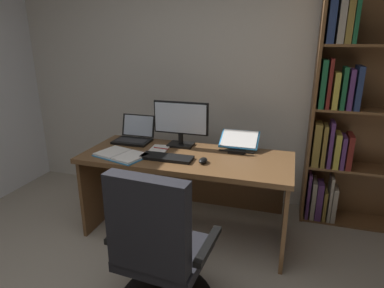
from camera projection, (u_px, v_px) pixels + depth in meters
name	position (u px, v px, depth m)	size (l,w,h in m)	color
wall_back	(213.00, 71.00, 3.31)	(4.87, 0.12, 2.66)	beige
desk	(189.00, 174.00, 2.84)	(1.72, 0.71, 0.73)	brown
bookshelf	(355.00, 114.00, 2.83)	(0.97, 0.31, 2.14)	brown
office_chair	(159.00, 257.00, 1.96)	(0.64, 0.60, 0.98)	black
monitor	(181.00, 124.00, 2.89)	(0.50, 0.16, 0.40)	black
laptop	(134.00, 136.00, 3.07)	(0.33, 0.29, 0.23)	black
keyboard	(167.00, 157.00, 2.63)	(0.42, 0.15, 0.02)	black
computer_mouse	(203.00, 160.00, 2.54)	(0.06, 0.10, 0.04)	black
reading_stand_with_book	(239.00, 141.00, 2.84)	(0.33, 0.27, 0.14)	black
open_binder	(121.00, 155.00, 2.69)	(0.47, 0.37, 0.02)	#2D84C6
notepad	(159.00, 149.00, 2.85)	(0.15, 0.21, 0.01)	white
pen	(161.00, 148.00, 2.84)	(0.01, 0.01, 0.14)	maroon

